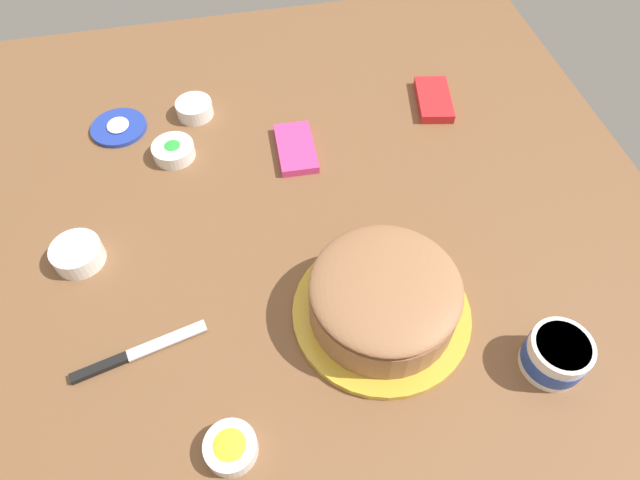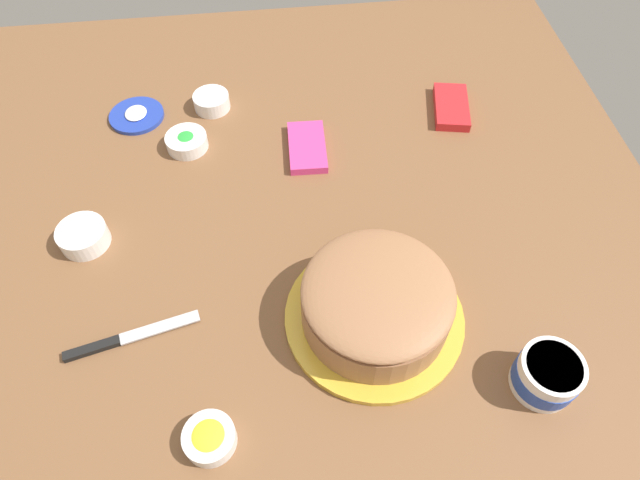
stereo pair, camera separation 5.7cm
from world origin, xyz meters
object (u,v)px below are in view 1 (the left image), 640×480
at_px(frosting_tub_lid, 119,127).
at_px(candy_box_lower, 296,148).
at_px(frosting_tub, 556,354).
at_px(sprinkle_bowl_yellow, 231,447).
at_px(sprinkle_bowl_rainbow, 194,108).
at_px(spreading_knife, 128,356).
at_px(candy_box_upper, 434,99).
at_px(frosted_cake, 384,299).
at_px(sprinkle_bowl_orange, 77,254).
at_px(sprinkle_bowl_green, 173,150).

relative_size(frosting_tub_lid, candy_box_lower, 0.84).
xyz_separation_m(frosting_tub, sprinkle_bowl_yellow, (0.03, -0.54, -0.02)).
xyz_separation_m(sprinkle_bowl_yellow, sprinkle_bowl_rainbow, (-0.79, 0.01, 0.00)).
relative_size(spreading_knife, candy_box_upper, 1.57).
distance_m(sprinkle_bowl_yellow, candy_box_lower, 0.66).
relative_size(frosted_cake, frosting_tub_lid, 2.52).
distance_m(frosting_tub, sprinkle_bowl_orange, 0.88).
relative_size(spreading_knife, sprinkle_bowl_yellow, 2.84).
height_order(frosted_cake, spreading_knife, frosted_cake).
bearing_deg(sprinkle_bowl_orange, candy_box_lower, 113.80).
height_order(candy_box_lower, candy_box_upper, candy_box_upper).
bearing_deg(frosting_tub, frosting_tub_lid, -136.21).
relative_size(frosted_cake, frosting_tub, 3.06).
height_order(frosted_cake, sprinkle_bowl_orange, frosted_cake).
bearing_deg(frosting_tub, sprinkle_bowl_yellow, -86.88).
xyz_separation_m(frosted_cake, sprinkle_bowl_green, (-0.48, -0.34, -0.04)).
height_order(sprinkle_bowl_orange, candy_box_upper, sprinkle_bowl_orange).
distance_m(spreading_knife, sprinkle_bowl_rainbow, 0.62).
distance_m(frosted_cake, frosting_tub_lid, 0.76).
height_order(sprinkle_bowl_rainbow, candy_box_lower, sprinkle_bowl_rainbow).
bearing_deg(sprinkle_bowl_yellow, sprinkle_bowl_orange, -149.70).
bearing_deg(sprinkle_bowl_rainbow, frosting_tub_lid, -85.66).
bearing_deg(spreading_knife, frosted_cake, 88.81).
relative_size(sprinkle_bowl_orange, sprinkle_bowl_yellow, 1.16).
xyz_separation_m(spreading_knife, sprinkle_bowl_yellow, (0.19, 0.16, 0.01)).
xyz_separation_m(sprinkle_bowl_rainbow, candy_box_upper, (0.08, 0.57, -0.01)).
bearing_deg(sprinkle_bowl_orange, candy_box_upper, 109.88).
height_order(frosting_tub, candy_box_upper, frosting_tub).
distance_m(frosted_cake, frosting_tub, 0.30).
bearing_deg(sprinkle_bowl_yellow, frosting_tub_lid, -167.50).
xyz_separation_m(frosting_tub_lid, sprinkle_bowl_rainbow, (-0.01, 0.18, 0.01)).
relative_size(frosting_tub, spreading_knife, 0.45).
bearing_deg(spreading_knife, sprinkle_bowl_rainbow, 164.89).
relative_size(sprinkle_bowl_yellow, candy_box_upper, 0.55).
relative_size(frosting_tub, sprinkle_bowl_green, 1.13).
bearing_deg(frosting_tub_lid, frosting_tub, 43.79).
distance_m(sprinkle_bowl_yellow, sprinkle_bowl_rainbow, 0.79).
distance_m(sprinkle_bowl_rainbow, candy_box_lower, 0.27).
distance_m(frosting_tub, spreading_knife, 0.72).
bearing_deg(candy_box_upper, sprinkle_bowl_orange, -59.07).
bearing_deg(frosting_tub, sprinkle_bowl_green, -136.81).
distance_m(frosting_tub, candy_box_lower, 0.68).
bearing_deg(spreading_knife, sprinkle_bowl_yellow, 39.27).
bearing_deg(frosting_tub_lid, candy_box_lower, 68.03).
height_order(spreading_knife, sprinkle_bowl_rainbow, sprinkle_bowl_rainbow).
bearing_deg(frosted_cake, sprinkle_bowl_green, -144.70).
relative_size(sprinkle_bowl_orange, candy_box_upper, 0.64).
xyz_separation_m(spreading_knife, candy_box_lower, (-0.43, 0.37, 0.00)).
bearing_deg(frosting_tub, sprinkle_bowl_orange, -116.18).
bearing_deg(sprinkle_bowl_green, frosted_cake, 35.30).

